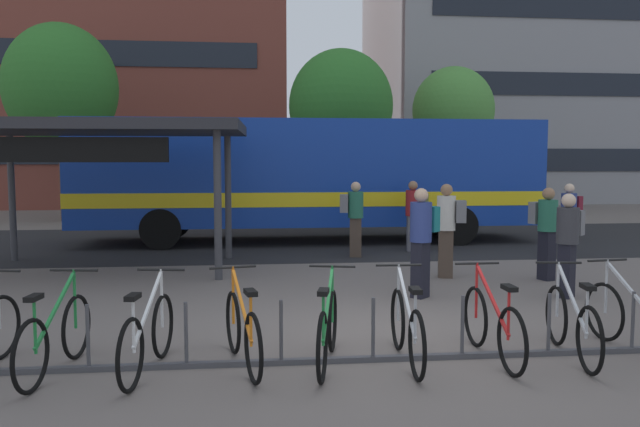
{
  "coord_description": "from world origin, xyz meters",
  "views": [
    {
      "loc": [
        -1.6,
        -7.2,
        2.16
      ],
      "look_at": [
        -0.42,
        3.83,
        1.21
      ],
      "focal_mm": 34.85,
      "sensor_mm": 36.0,
      "label": 1
    }
  ],
  "objects_px": {
    "parked_bicycle_orange_4": "(243,331)",
    "street_tree_2": "(341,106)",
    "commuter_maroon_pack_3": "(569,214)",
    "commuter_grey_pack_4": "(568,238)",
    "parked_bicycle_silver_8": "(572,324)",
    "street_tree_0": "(453,110)",
    "parked_bicycle_red_7": "(492,325)",
    "transit_shelter": "(103,132)",
    "parked_bicycle_green_5": "(328,330)",
    "parked_bicycle_silver_9": "(635,320)",
    "parked_bicycle_green_2": "(55,337)",
    "commuter_grey_pack_0": "(448,224)",
    "city_bus": "(311,175)",
    "street_tree_1": "(61,88)",
    "commuter_grey_pack_2": "(354,214)",
    "commuter_olive_pack_1": "(414,211)",
    "parked_bicycle_white_3": "(148,336)",
    "commuter_grey_pack_5": "(546,227)",
    "parked_bicycle_silver_6": "(407,328)",
    "commuter_teal_pack_6": "(422,235)"
  },
  "relations": [
    {
      "from": "parked_bicycle_silver_8",
      "to": "commuter_grey_pack_2",
      "type": "height_order",
      "value": "commuter_grey_pack_2"
    },
    {
      "from": "parked_bicycle_silver_8",
      "to": "street_tree_0",
      "type": "distance_m",
      "value": 19.87
    },
    {
      "from": "commuter_grey_pack_0",
      "to": "commuter_grey_pack_2",
      "type": "bearing_deg",
      "value": -50.28
    },
    {
      "from": "parked_bicycle_white_3",
      "to": "parked_bicycle_silver_6",
      "type": "relative_size",
      "value": 0.99
    },
    {
      "from": "parked_bicycle_silver_8",
      "to": "commuter_grey_pack_2",
      "type": "xyz_separation_m",
      "value": [
        -1.21,
        7.35,
        0.59
      ]
    },
    {
      "from": "commuter_grey_pack_2",
      "to": "street_tree_2",
      "type": "relative_size",
      "value": 0.28
    },
    {
      "from": "parked_bicycle_white_3",
      "to": "street_tree_0",
      "type": "bearing_deg",
      "value": -17.66
    },
    {
      "from": "transit_shelter",
      "to": "city_bus",
      "type": "bearing_deg",
      "value": 43.32
    },
    {
      "from": "commuter_grey_pack_2",
      "to": "commuter_teal_pack_6",
      "type": "bearing_deg",
      "value": -75.11
    },
    {
      "from": "parked_bicycle_white_3",
      "to": "street_tree_0",
      "type": "distance_m",
      "value": 21.41
    },
    {
      "from": "parked_bicycle_red_7",
      "to": "commuter_grey_pack_0",
      "type": "xyz_separation_m",
      "value": [
        0.99,
        4.68,
        0.62
      ]
    },
    {
      "from": "parked_bicycle_silver_8",
      "to": "commuter_grey_pack_5",
      "type": "relative_size",
      "value": 1.02
    },
    {
      "from": "commuter_grey_pack_0",
      "to": "street_tree_0",
      "type": "distance_m",
      "value": 15.28
    },
    {
      "from": "city_bus",
      "to": "commuter_grey_pack_2",
      "type": "xyz_separation_m",
      "value": [
        0.7,
        -2.81,
        -0.8
      ]
    },
    {
      "from": "parked_bicycle_green_5",
      "to": "commuter_grey_pack_0",
      "type": "bearing_deg",
      "value": -17.9
    },
    {
      "from": "commuter_grey_pack_0",
      "to": "street_tree_1",
      "type": "distance_m",
      "value": 16.27
    },
    {
      "from": "parked_bicycle_silver_6",
      "to": "parked_bicycle_green_5",
      "type": "bearing_deg",
      "value": 91.68
    },
    {
      "from": "parked_bicycle_white_3",
      "to": "parked_bicycle_green_5",
      "type": "height_order",
      "value": "same"
    },
    {
      "from": "parked_bicycle_red_7",
      "to": "commuter_maroon_pack_3",
      "type": "bearing_deg",
      "value": -33.53
    },
    {
      "from": "parked_bicycle_orange_4",
      "to": "street_tree_2",
      "type": "xyz_separation_m",
      "value": [
        3.21,
        15.49,
        3.68
      ]
    },
    {
      "from": "city_bus",
      "to": "commuter_grey_pack_5",
      "type": "distance_m",
      "value": 6.95
    },
    {
      "from": "commuter_olive_pack_1",
      "to": "street_tree_2",
      "type": "height_order",
      "value": "street_tree_2"
    },
    {
      "from": "parked_bicycle_orange_4",
      "to": "commuter_grey_pack_0",
      "type": "height_order",
      "value": "commuter_grey_pack_0"
    },
    {
      "from": "parked_bicycle_green_5",
      "to": "commuter_grey_pack_2",
      "type": "relative_size",
      "value": 1.0
    },
    {
      "from": "city_bus",
      "to": "commuter_grey_pack_2",
      "type": "relative_size",
      "value": 7.12
    },
    {
      "from": "commuter_grey_pack_5",
      "to": "city_bus",
      "type": "bearing_deg",
      "value": -165.49
    },
    {
      "from": "street_tree_1",
      "to": "street_tree_2",
      "type": "distance_m",
      "value": 9.92
    },
    {
      "from": "parked_bicycle_red_7",
      "to": "transit_shelter",
      "type": "relative_size",
      "value": 0.31
    },
    {
      "from": "parked_bicycle_silver_8",
      "to": "commuter_maroon_pack_3",
      "type": "xyz_separation_m",
      "value": [
        3.7,
        7.05,
        0.56
      ]
    },
    {
      "from": "parked_bicycle_red_7",
      "to": "parked_bicycle_orange_4",
      "type": "bearing_deg",
      "value": 88.57
    },
    {
      "from": "parked_bicycle_silver_9",
      "to": "street_tree_2",
      "type": "xyz_separation_m",
      "value": [
        -1.15,
        15.48,
        3.68
      ]
    },
    {
      "from": "parked_bicycle_red_7",
      "to": "street_tree_0",
      "type": "distance_m",
      "value": 20.07
    },
    {
      "from": "parked_bicycle_white_3",
      "to": "transit_shelter",
      "type": "height_order",
      "value": "transit_shelter"
    },
    {
      "from": "parked_bicycle_silver_9",
      "to": "commuter_maroon_pack_3",
      "type": "relative_size",
      "value": 1.04
    },
    {
      "from": "parked_bicycle_red_7",
      "to": "commuter_grey_pack_5",
      "type": "relative_size",
      "value": 1.03
    },
    {
      "from": "parked_bicycle_silver_6",
      "to": "parked_bicycle_red_7",
      "type": "height_order",
      "value": "same"
    },
    {
      "from": "commuter_maroon_pack_3",
      "to": "street_tree_0",
      "type": "relative_size",
      "value": 0.27
    },
    {
      "from": "commuter_grey_pack_5",
      "to": "street_tree_0",
      "type": "relative_size",
      "value": 0.28
    },
    {
      "from": "city_bus",
      "to": "parked_bicycle_orange_4",
      "type": "relative_size",
      "value": 7.12
    },
    {
      "from": "parked_bicycle_green_2",
      "to": "parked_bicycle_red_7",
      "type": "distance_m",
      "value": 4.57
    },
    {
      "from": "commuter_olive_pack_1",
      "to": "street_tree_0",
      "type": "relative_size",
      "value": 0.28
    },
    {
      "from": "parked_bicycle_green_2",
      "to": "street_tree_2",
      "type": "xyz_separation_m",
      "value": [
        5.09,
        15.5,
        3.68
      ]
    },
    {
      "from": "parked_bicycle_green_2",
      "to": "commuter_grey_pack_2",
      "type": "distance_m",
      "value": 8.44
    },
    {
      "from": "commuter_maroon_pack_3",
      "to": "commuter_grey_pack_4",
      "type": "xyz_separation_m",
      "value": [
        -2.21,
        -4.13,
        0.01
      ]
    },
    {
      "from": "parked_bicycle_green_5",
      "to": "parked_bicycle_silver_9",
      "type": "xyz_separation_m",
      "value": [
        3.47,
        0.06,
        0.0
      ]
    },
    {
      "from": "parked_bicycle_orange_4",
      "to": "parked_bicycle_silver_8",
      "type": "bearing_deg",
      "value": -104.19
    },
    {
      "from": "parked_bicycle_white_3",
      "to": "street_tree_1",
      "type": "bearing_deg",
      "value": 27.29
    },
    {
      "from": "city_bus",
      "to": "transit_shelter",
      "type": "relative_size",
      "value": 2.18
    },
    {
      "from": "city_bus",
      "to": "street_tree_1",
      "type": "bearing_deg",
      "value": 141.47
    },
    {
      "from": "parked_bicycle_silver_9",
      "to": "commuter_olive_pack_1",
      "type": "xyz_separation_m",
      "value": [
        -0.44,
        7.97,
        0.59
      ]
    }
  ]
}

